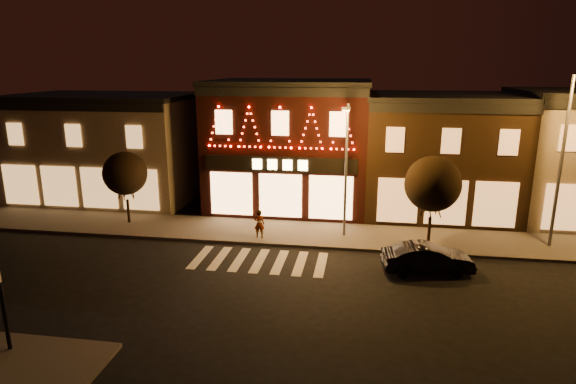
# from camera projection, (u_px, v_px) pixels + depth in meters

# --- Properties ---
(ground) EXTENTS (120.00, 120.00, 0.00)m
(ground) POSITION_uv_depth(u_px,v_px,m) (239.00, 299.00, 19.73)
(ground) COLOR black
(ground) RESTS_ON ground
(sidewalk_far) EXTENTS (44.00, 4.00, 0.15)m
(sidewalk_far) POSITION_uv_depth(u_px,v_px,m) (310.00, 234.00, 27.04)
(sidewalk_far) COLOR #47423D
(sidewalk_far) RESTS_ON ground
(building_left) EXTENTS (12.20, 8.28, 7.30)m
(building_left) POSITION_uv_depth(u_px,v_px,m) (109.00, 146.00, 34.13)
(building_left) COLOR #6E614E
(building_left) RESTS_ON ground
(building_pulp) EXTENTS (10.20, 8.34, 8.30)m
(building_pulp) POSITION_uv_depth(u_px,v_px,m) (291.00, 144.00, 32.01)
(building_pulp) COLOR black
(building_pulp) RESTS_ON ground
(building_right_a) EXTENTS (9.20, 8.28, 7.50)m
(building_right_a) POSITION_uv_depth(u_px,v_px,m) (439.00, 154.00, 30.69)
(building_right_a) COLOR #352212
(building_right_a) RESTS_ON ground
(streetlamp_mid) EXTENTS (0.46, 1.64, 7.17)m
(streetlamp_mid) POSITION_uv_depth(u_px,v_px,m) (346.00, 161.00, 25.39)
(streetlamp_mid) COLOR #59595E
(streetlamp_mid) RESTS_ON sidewalk_far
(streetlamp_right) EXTENTS (0.76, 1.98, 8.65)m
(streetlamp_right) POSITION_uv_depth(u_px,v_px,m) (566.00, 150.00, 23.61)
(streetlamp_right) COLOR #59595E
(streetlamp_right) RESTS_ON sidewalk_far
(tree_left) EXTENTS (2.54, 2.54, 4.25)m
(tree_left) POSITION_uv_depth(u_px,v_px,m) (125.00, 173.00, 28.11)
(tree_left) COLOR black
(tree_left) RESTS_ON sidewalk_far
(tree_right) EXTENTS (2.82, 2.82, 4.71)m
(tree_right) POSITION_uv_depth(u_px,v_px,m) (433.00, 184.00, 24.25)
(tree_right) COLOR black
(tree_right) RESTS_ON sidewalk_far
(dark_sedan) EXTENTS (4.25, 2.04, 1.34)m
(dark_sedan) POSITION_uv_depth(u_px,v_px,m) (427.00, 259.00, 22.09)
(dark_sedan) COLOR black
(dark_sedan) RESTS_ON ground
(pedestrian) EXTENTS (0.58, 0.39, 1.55)m
(pedestrian) POSITION_uv_depth(u_px,v_px,m) (259.00, 224.00, 26.12)
(pedestrian) COLOR gray
(pedestrian) RESTS_ON sidewalk_far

